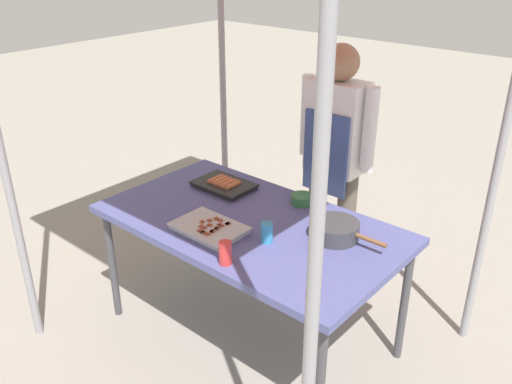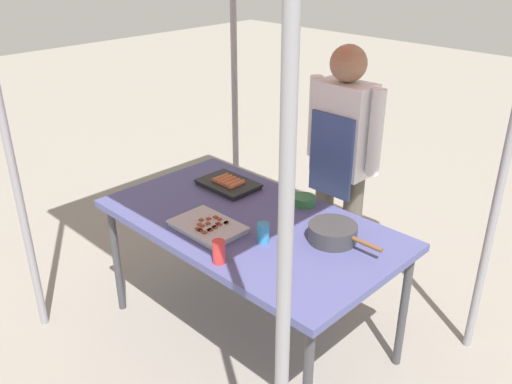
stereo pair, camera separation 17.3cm
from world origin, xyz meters
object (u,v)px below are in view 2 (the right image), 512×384
tray_grilled_sausages (228,184)px  drink_cup_near_edge (263,233)px  vendor_woman (342,152)px  tray_meat_skewers (208,227)px  cooking_wok (333,232)px  stall_table (249,229)px  drink_cup_by_wok (219,252)px  condiment_bowl (304,201)px

tray_grilled_sausages → drink_cup_near_edge: drink_cup_near_edge is taller
tray_grilled_sausages → vendor_woman: 0.71m
tray_meat_skewers → cooking_wok: (0.52, 0.36, 0.03)m
stall_table → vendor_woman: size_ratio=1.02×
vendor_woman → stall_table: bearing=89.1°
drink_cup_by_wok → stall_table: bearing=116.0°
condiment_bowl → vendor_woman: size_ratio=0.08×
stall_table → drink_cup_by_wok: (0.19, -0.38, 0.11)m
tray_grilled_sausages → vendor_woman: (0.40, 0.57, 0.15)m
cooking_wok → drink_cup_by_wok: (-0.25, -0.52, 0.01)m
condiment_bowl → vendor_woman: (-0.07, 0.43, 0.15)m
tray_grilled_sausages → tray_meat_skewers: bearing=-54.3°
tray_meat_skewers → vendor_woman: bearing=84.6°
stall_table → condiment_bowl: bearing=76.0°
stall_table → tray_meat_skewers: bearing=-110.9°
stall_table → cooking_wok: bearing=18.2°
condiment_bowl → vendor_woman: bearing=99.8°
condiment_bowl → vendor_woman: vendor_woman is taller
condiment_bowl → drink_cup_by_wok: drink_cup_by_wok is taller
tray_grilled_sausages → condiment_bowl: bearing=16.1°
tray_meat_skewers → condiment_bowl: (0.17, 0.56, 0.01)m
drink_cup_by_wok → vendor_woman: 1.18m
stall_table → drink_cup_near_edge: bearing=-27.6°
tray_meat_skewers → cooking_wok: size_ratio=0.91×
stall_table → condiment_bowl: 0.36m
drink_cup_near_edge → drink_cup_by_wok: drink_cup_by_wok is taller
stall_table → drink_cup_by_wok: bearing=-64.0°
tray_grilled_sausages → tray_meat_skewers: 0.52m
stall_table → tray_grilled_sausages: size_ratio=4.61×
stall_table → tray_grilled_sausages: (-0.39, 0.21, 0.07)m
stall_table → cooking_wok: size_ratio=3.98×
tray_grilled_sausages → drink_cup_by_wok: drink_cup_by_wok is taller
cooking_wok → drink_cup_near_edge: drink_cup_near_edge is taller
tray_grilled_sausages → tray_meat_skewers: (0.31, -0.42, -0.00)m
tray_grilled_sausages → drink_cup_near_edge: size_ratio=3.39×
condiment_bowl → tray_grilled_sausages: bearing=-163.9°
tray_grilled_sausages → drink_cup_near_edge: (0.59, -0.32, 0.03)m
cooking_wok → vendor_woman: 0.77m
cooking_wok → condiment_bowl: (-0.35, 0.20, -0.02)m
tray_meat_skewers → drink_cup_near_edge: bearing=21.0°
stall_table → drink_cup_by_wok: drink_cup_by_wok is taller
cooking_wok → condiment_bowl: cooking_wok is taller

